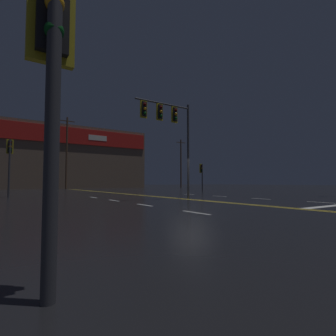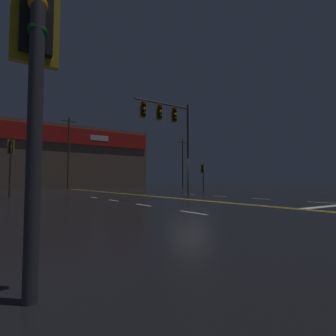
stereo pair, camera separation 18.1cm
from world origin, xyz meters
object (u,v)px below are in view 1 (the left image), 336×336
(traffic_signal_corner_southwest, at_px, (52,45))
(traffic_signal_corner_northwest, at_px, (10,155))
(traffic_signal_median, at_px, (167,122))
(traffic_signal_corner_northeast, at_px, (202,171))

(traffic_signal_corner_southwest, xyz_separation_m, traffic_signal_corner_northwest, (0.47, 18.35, 0.65))
(traffic_signal_median, relative_size, traffic_signal_corner_northeast, 1.93)
(traffic_signal_corner_southwest, relative_size, traffic_signal_corner_northeast, 1.01)
(traffic_signal_corner_northwest, bearing_deg, traffic_signal_corner_northeast, 3.48)
(traffic_signal_median, bearing_deg, traffic_signal_corner_southwest, -128.22)
(traffic_signal_median, relative_size, traffic_signal_corner_southwest, 1.91)
(traffic_signal_corner_northwest, relative_size, traffic_signal_corner_northeast, 1.29)
(traffic_signal_median, distance_m, traffic_signal_corner_northeast, 14.19)
(traffic_signal_corner_northeast, bearing_deg, traffic_signal_median, -139.32)
(traffic_signal_corner_southwest, height_order, traffic_signal_corner_northwest, traffic_signal_corner_northwest)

